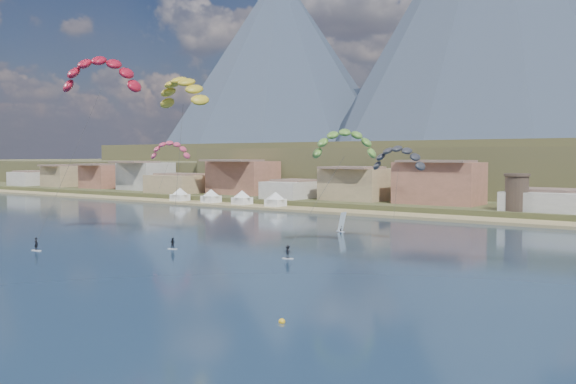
% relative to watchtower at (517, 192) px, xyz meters
% --- Properties ---
extents(ground, '(2400.00, 2400.00, 0.00)m').
position_rel_watchtower_xyz_m(ground, '(-5.00, -114.00, -6.37)').
color(ground, '#0D1E30').
rests_on(ground, ground).
extents(beach, '(2200.00, 12.00, 0.90)m').
position_rel_watchtower_xyz_m(beach, '(-5.00, -8.00, -6.12)').
color(beach, tan).
rests_on(beach, ground).
extents(town, '(400.00, 24.00, 12.00)m').
position_rel_watchtower_xyz_m(town, '(-45.00, 8.00, 1.63)').
color(town, beige).
rests_on(town, ground).
extents(watchtower, '(5.82, 5.82, 8.60)m').
position_rel_watchtower_xyz_m(watchtower, '(0.00, 0.00, 0.00)').
color(watchtower, '#47382D').
rests_on(watchtower, ground).
extents(beach_tents, '(43.40, 6.40, 5.00)m').
position_rel_watchtower_xyz_m(beach_tents, '(-81.25, -8.00, -2.66)').
color(beach_tents, white).
rests_on(beach_tents, ground).
extents(kitesurfer_red, '(14.70, 22.66, 34.50)m').
position_rel_watchtower_xyz_m(kitesurfer_red, '(-49.18, -76.91, 23.47)').
color(kitesurfer_red, silver).
rests_on(kitesurfer_red, ground).
extents(kitesurfer_yellow, '(14.06, 13.36, 29.85)m').
position_rel_watchtower_xyz_m(kitesurfer_yellow, '(-36.85, -69.21, 20.10)').
color(kitesurfer_yellow, silver).
rests_on(kitesurfer_yellow, ground).
extents(kitesurfer_green, '(10.99, 18.93, 21.64)m').
position_rel_watchtower_xyz_m(kitesurfer_green, '(-8.44, -62.25, 10.81)').
color(kitesurfer_green, silver).
rests_on(kitesurfer_green, ground).
extents(distant_kite_pink, '(10.16, 8.40, 19.83)m').
position_rel_watchtower_xyz_m(distant_kite_pink, '(-68.93, -41.67, 10.37)').
color(distant_kite_pink, '#262626').
rests_on(distant_kite_pink, ground).
extents(distant_kite_dark, '(9.61, 6.33, 18.09)m').
position_rel_watchtower_xyz_m(distant_kite_dark, '(-4.02, -52.06, 8.62)').
color(distant_kite_dark, '#262626').
rests_on(distant_kite_dark, ground).
extents(windsurfer, '(2.40, 2.44, 3.84)m').
position_rel_watchtower_xyz_m(windsurfer, '(-20.40, -43.35, -5.15)').
color(windsurfer, silver).
rests_on(windsurfer, ground).
extents(buoy, '(0.60, 0.60, 0.60)m').
position_rel_watchtower_xyz_m(buoy, '(11.03, -105.00, -6.27)').
color(buoy, yellow).
rests_on(buoy, ground).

